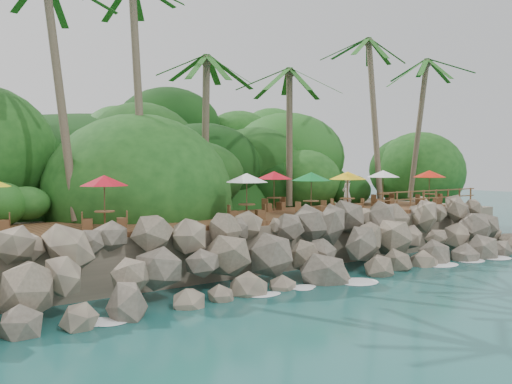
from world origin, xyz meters
TOP-DOWN VIEW (x-y plane):
  - ground at (0.00, 0.00)m, footprint 140.00×140.00m
  - land_base at (0.00, 16.00)m, footprint 32.00×25.20m
  - jungle_hill at (0.00, 23.50)m, footprint 44.80×28.00m
  - seawall at (0.00, 2.00)m, footprint 29.00×4.00m
  - terrace at (0.00, 6.00)m, footprint 26.00×5.00m
  - jungle_foliage at (0.00, 15.00)m, footprint 44.00×16.00m
  - foam_line at (0.00, 0.30)m, footprint 25.20×0.80m
  - palms at (2.88, 8.75)m, footprint 30.39×6.73m
  - palapa at (-5.20, 9.40)m, footprint 5.05×5.05m
  - dining_clusters at (0.49, 5.50)m, footprint 25.16×4.82m
  - railing at (10.16, 3.65)m, footprint 8.30×0.10m
  - waiter at (5.44, 5.35)m, footprint 0.77×0.63m

SIDE VIEW (x-z plane):
  - ground at x=0.00m, z-range 0.00..0.00m
  - jungle_hill at x=0.00m, z-range -7.70..7.70m
  - jungle_foliage at x=0.00m, z-range -6.00..6.00m
  - foam_line at x=0.00m, z-range 0.00..0.06m
  - land_base at x=0.00m, z-range 0.00..2.10m
  - seawall at x=0.00m, z-range 0.00..2.30m
  - terrace at x=0.00m, z-range 2.10..2.30m
  - railing at x=10.16m, z-range 2.41..3.41m
  - waiter at x=5.44m, z-range 2.30..4.11m
  - dining_clusters at x=0.49m, z-range 2.98..5.03m
  - palapa at x=-5.20m, z-range 3.49..8.09m
  - palms at x=2.88m, z-range 5.55..17.95m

